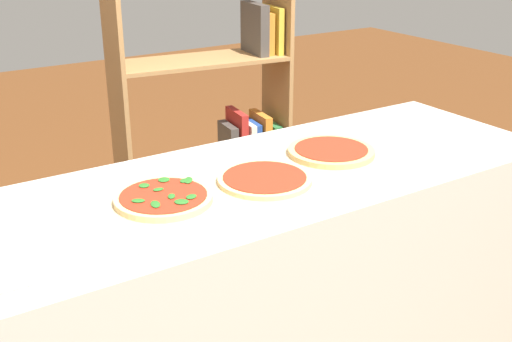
% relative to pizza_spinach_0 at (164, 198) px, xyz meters
% --- Properties ---
extents(counter, '(2.06, 0.69, 0.93)m').
position_rel_pizza_spinach_0_xyz_m(counter, '(0.32, 0.01, -0.48)').
color(counter, beige).
rests_on(counter, ground_plane).
extents(parchment_paper, '(1.83, 0.51, 0.00)m').
position_rel_pizza_spinach_0_xyz_m(parchment_paper, '(0.32, 0.01, -0.01)').
color(parchment_paper, tan).
rests_on(parchment_paper, counter).
extents(pizza_spinach_0, '(0.28, 0.28, 0.03)m').
position_rel_pizza_spinach_0_xyz_m(pizza_spinach_0, '(0.00, 0.00, 0.00)').
color(pizza_spinach_0, '#E5C17F').
rests_on(pizza_spinach_0, parchment_paper).
extents(pizza_plain_1, '(0.29, 0.29, 0.02)m').
position_rel_pizza_spinach_0_xyz_m(pizza_plain_1, '(0.32, -0.04, -0.00)').
color(pizza_plain_1, '#E5C17F').
rests_on(pizza_plain_1, parchment_paper).
extents(pizza_plain_2, '(0.29, 0.29, 0.02)m').
position_rel_pizza_spinach_0_xyz_m(pizza_plain_2, '(0.63, 0.04, -0.00)').
color(pizza_plain_2, '#DBB26B').
rests_on(pizza_plain_2, parchment_paper).
extents(bookshelf, '(0.83, 0.39, 1.59)m').
position_rel_pizza_spinach_0_xyz_m(bookshelf, '(0.77, 1.03, -0.25)').
color(bookshelf, '#A87A47').
rests_on(bookshelf, ground_plane).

